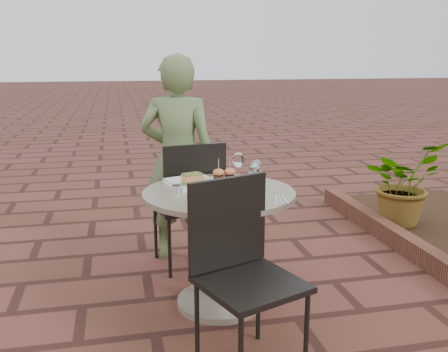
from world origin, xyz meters
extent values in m
plane|color=#572A22|center=(0.00, 0.00, 0.00)|extent=(60.00, 60.00, 0.00)
cylinder|color=gray|center=(0.00, -0.15, 0.02)|extent=(0.52, 0.52, 0.04)
cylinder|color=gray|center=(0.00, -0.15, 0.35)|extent=(0.08, 0.08, 0.70)
cylinder|color=tan|center=(0.00, -0.15, 0.71)|extent=(0.90, 0.90, 0.03)
cube|color=black|center=(-0.10, 0.52, 0.45)|extent=(0.51, 0.51, 0.03)
cube|color=black|center=(-0.07, 0.33, 0.70)|extent=(0.44, 0.11, 0.46)
cylinder|color=black|center=(0.05, 0.74, 0.22)|extent=(0.02, 0.02, 0.44)
cylinder|color=black|center=(-0.32, 0.68, 0.22)|extent=(0.02, 0.02, 0.44)
cylinder|color=black|center=(0.12, 0.37, 0.22)|extent=(0.02, 0.02, 0.44)
cylinder|color=black|center=(-0.26, 0.30, 0.22)|extent=(0.02, 0.02, 0.44)
cube|color=black|center=(0.02, -0.82, 0.45)|extent=(0.57, 0.57, 0.03)
cube|color=black|center=(-0.06, -0.63, 0.70)|extent=(0.42, 0.18, 0.46)
cylinder|color=black|center=(0.26, -0.93, 0.22)|extent=(0.02, 0.02, 0.44)
cylinder|color=black|center=(-0.23, -0.71, 0.22)|extent=(0.02, 0.02, 0.44)
cylinder|color=black|center=(0.13, -0.57, 0.22)|extent=(0.02, 0.02, 0.44)
imported|color=#5A723E|center=(-0.14, 0.66, 0.76)|extent=(0.64, 0.52, 1.53)
cube|color=white|center=(-0.13, 0.03, 0.74)|extent=(0.34, 0.34, 0.01)
cube|color=#ED9053|center=(-0.13, 0.03, 0.78)|extent=(0.14, 0.11, 0.04)
cube|color=#505B29|center=(-0.13, 0.03, 0.80)|extent=(0.13, 0.10, 0.01)
cube|color=white|center=(0.05, -0.05, 0.74)|extent=(0.28, 0.28, 0.01)
cube|color=white|center=(0.01, -0.35, 0.74)|extent=(0.28, 0.28, 0.01)
ellipsoid|color=pink|center=(-0.03, -0.41, 0.75)|extent=(0.05, 0.04, 0.02)
cylinder|color=white|center=(0.20, -0.20, 0.73)|extent=(0.06, 0.06, 0.00)
cylinder|color=white|center=(0.20, -0.20, 0.77)|extent=(0.01, 0.01, 0.08)
ellipsoid|color=white|center=(0.20, -0.20, 0.86)|extent=(0.08, 0.08, 0.10)
cylinder|color=white|center=(0.20, -0.20, 0.86)|extent=(0.06, 0.06, 0.04)
cylinder|color=white|center=(0.17, 0.08, 0.73)|extent=(0.07, 0.07, 0.00)
cylinder|color=white|center=(0.17, 0.08, 0.78)|extent=(0.01, 0.01, 0.08)
ellipsoid|color=white|center=(0.17, 0.08, 0.86)|extent=(0.08, 0.08, 0.10)
cylinder|color=white|center=(0.28, 0.03, 0.73)|extent=(0.05, 0.05, 0.00)
cylinder|color=white|center=(0.28, 0.03, 0.77)|extent=(0.01, 0.01, 0.06)
ellipsoid|color=white|center=(0.28, 0.03, 0.84)|extent=(0.06, 0.06, 0.08)
cylinder|color=silver|center=(-0.25, -0.12, 0.75)|extent=(0.07, 0.07, 0.04)
cube|color=brown|center=(1.60, 0.30, 0.07)|extent=(0.12, 3.00, 0.15)
imported|color=#33662D|center=(1.85, 0.87, 0.43)|extent=(0.84, 0.79, 0.74)
camera|label=1|loc=(-0.57, -2.92, 1.50)|focal=40.00mm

